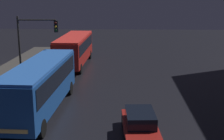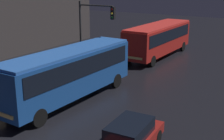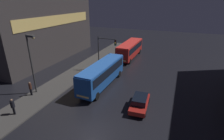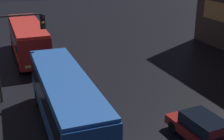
# 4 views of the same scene
# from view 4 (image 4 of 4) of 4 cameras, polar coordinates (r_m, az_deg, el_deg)

# --- Properties ---
(bus_near) EXTENTS (2.62, 10.35, 3.27)m
(bus_near) POSITION_cam_4_polar(r_m,az_deg,el_deg) (16.45, -8.52, -5.19)
(bus_near) COLOR #194793
(bus_near) RESTS_ON ground
(bus_far) EXTENTS (2.73, 10.46, 3.21)m
(bus_far) POSITION_cam_4_polar(r_m,az_deg,el_deg) (29.46, -15.17, 5.84)
(bus_far) COLOR #AD1E19
(bus_far) RESTS_ON ground
(car_taxi) EXTENTS (2.03, 4.32, 1.45)m
(car_taxi) POSITION_cam_4_polar(r_m,az_deg,el_deg) (16.67, 16.34, -10.45)
(car_taxi) COLOR maroon
(car_taxi) RESTS_ON ground
(traffic_light_main) EXTENTS (3.25, 0.35, 5.85)m
(traffic_light_main) POSITION_cam_4_polar(r_m,az_deg,el_deg) (20.39, -17.58, 5.03)
(traffic_light_main) COLOR #2D2D2D
(traffic_light_main) RESTS_ON ground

